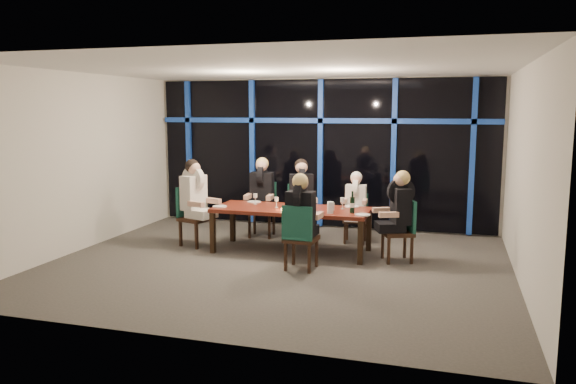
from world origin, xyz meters
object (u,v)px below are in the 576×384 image
Objects in this scene: diner_end_left at (195,190)px; diner_end_right at (398,203)px; chair_far_left at (263,206)px; chair_far_right at (356,215)px; chair_end_right at (403,227)px; wine_bottle at (352,205)px; dining_table at (291,212)px; diner_far_mid at (301,188)px; chair_far_mid at (301,209)px; diner_far_right at (356,197)px; chair_end_left at (192,213)px; diner_near_mid at (301,207)px; chair_near_mid at (299,234)px; water_pitcher at (330,207)px; diner_far_left at (262,186)px.

diner_end_right is at bearing -72.32° from diner_end_left.
chair_far_left is 1.78m from chair_far_right.
wine_bottle reaches higher than chair_end_right.
dining_table is 0.90m from diner_far_mid.
diner_far_mid is at bearing 93.78° from dining_table.
diner_far_right reaches higher than chair_far_mid.
dining_table is 7.41× the size of wine_bottle.
diner_far_right is (2.73, 0.99, 0.26)m from chair_end_left.
dining_table is 2.50× the size of chair_end_left.
chair_end_left is 2.45m from diner_near_mid.
diner_near_mid is at bearing -90.00° from chair_near_mid.
chair_far_right is 2.12m from chair_near_mid.
water_pitcher is at bearing -101.34° from chair_far_right.
diner_near_mid reaches higher than water_pitcher.
diner_far_right is at bearing -159.33° from chair_end_right.
wine_bottle is (0.62, 0.79, -0.06)m from diner_near_mid.
diner_far_right is at bearing -13.63° from diner_far_mid.
chair_end_left is 2.00m from diner_far_mid.
diner_end_left is 5.45× the size of water_pitcher.
chair_far_right is 0.86× the size of diner_end_left.
chair_far_mid is 0.87m from diner_far_left.
chair_far_left is at bearing 129.87° from dining_table.
dining_table is 1.07m from diner_near_mid.
diner_far_left is 0.98× the size of diner_end_left.
chair_near_mid is 5.33× the size of water_pitcher.
diner_far_mid is at bearing -138.80° from diner_end_right.
diner_far_right is 2.43× the size of wine_bottle.
diner_end_left is (-2.65, -1.01, 0.15)m from diner_far_right.
diner_far_mid is 1.85m from diner_near_mid.
chair_end_left reaches higher than chair_far_left.
diner_far_left reaches higher than chair_end_right.
diner_far_mid is 0.99m from diner_far_right.
dining_table is 0.79m from water_pitcher.
diner_near_mid is (1.29, -1.98, 0.38)m from chair_far_left.
diner_end_left reaches higher than diner_far_right.
diner_end_right is at bearing 13.76° from water_pitcher.
dining_table is at bearing -71.03° from chair_end_left.
chair_far_left is 2.43m from chair_near_mid.
chair_end_left is (-0.95, -1.06, 0.01)m from chair_far_left.
chair_far_left reaches higher than chair_end_right.
dining_table is at bearing -113.43° from chair_end_right.
diner_near_mid is (2.24, -0.92, 0.37)m from chair_end_left.
diner_far_left is 1.33m from diner_end_left.
water_pitcher reaches higher than dining_table.
diner_near_mid reaches higher than chair_end_right.
chair_far_left is 1.03× the size of chair_end_right.
diner_far_left is (-1.77, -0.09, 0.48)m from chair_far_right.
chair_end_left is 1.05× the size of diner_far_left.
diner_far_right is 2.84m from diner_end_left.
diner_end_left is 1.06× the size of diner_end_right.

